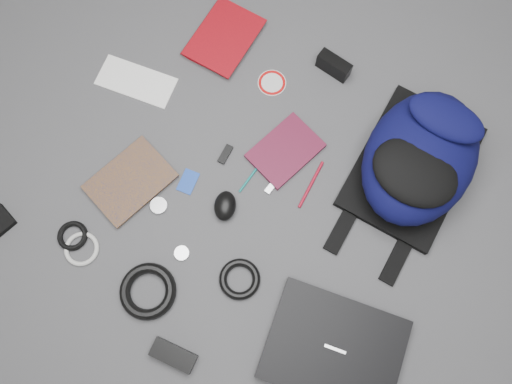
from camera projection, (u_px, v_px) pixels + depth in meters
The scene contains 22 objects.
ground at pixel (256, 194), 1.49m from camera, with size 4.00×4.00×0.00m, color #4F4F51.
backpack at pixel (420, 157), 1.41m from camera, with size 0.33×0.47×0.20m, color black, non-canonical shape.
laptop at pixel (334, 349), 1.35m from camera, with size 0.36×0.28×0.04m, color black.
textbook_red at pixel (200, 25), 1.62m from camera, with size 0.18×0.24×0.03m, color maroon.
comic_book at pixel (112, 161), 1.50m from camera, with size 0.17×0.24×0.02m, color #AE690C.
envelope at pixel (136, 81), 1.58m from camera, with size 0.24×0.11×0.00m, color white.
dvd_case at pixel (285, 151), 1.51m from camera, with size 0.15×0.21×0.02m, color #470D21.
compact_camera at pixel (334, 66), 1.56m from camera, with size 0.11×0.04×0.06m, color black.
sticker_disc at pixel (272, 83), 1.58m from camera, with size 0.09×0.09×0.00m, color silver.
pen_teal at pixel (251, 176), 1.50m from camera, with size 0.01×0.01×0.12m, color #0C706C.
pen_red at pixel (311, 185), 1.49m from camera, with size 0.01×0.01×0.16m, color maroon.
id_badge at pixel (188, 182), 1.49m from camera, with size 0.05×0.07×0.00m, color #1740AF.
usb_black at pixel (225, 154), 1.51m from camera, with size 0.02×0.06×0.01m, color black.
usb_silver at pixel (271, 187), 1.49m from camera, with size 0.02×0.05×0.01m, color #B8B8BA.
mouse at pixel (225, 206), 1.45m from camera, with size 0.06×0.09×0.05m, color black.
headphone_left at pixel (159, 206), 1.47m from camera, with size 0.05×0.05×0.01m, color #B3B2B5.
headphone_right at pixel (182, 253), 1.43m from camera, with size 0.04×0.04×0.01m, color silver.
cable_coil at pixel (240, 279), 1.41m from camera, with size 0.12×0.12×0.02m, color black.
power_brick at pixel (173, 355), 1.35m from camera, with size 0.12×0.05×0.03m, color black.
power_cord_coil at pixel (148, 291), 1.40m from camera, with size 0.16×0.16×0.03m, color black.
earbud_coil at pixel (73, 236), 1.44m from camera, with size 0.09×0.09×0.02m, color black.
white_cable_coil at pixel (82, 249), 1.44m from camera, with size 0.10×0.10×0.01m, color silver.
Camera 1 is at (0.19, -0.33, 1.44)m, focal length 35.00 mm.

